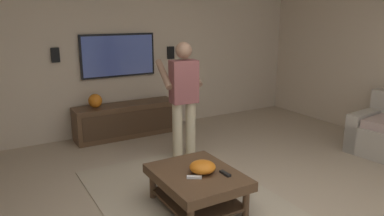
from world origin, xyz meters
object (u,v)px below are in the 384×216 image
Objects in this scene: media_console at (126,120)px; wall_speaker_left at (171,53)px; remote_black at (225,173)px; remote_white at (194,177)px; vase_round at (95,101)px; tv at (118,55)px; bowl at (203,167)px; remote_grey at (204,168)px; person_standing at (183,94)px; coffee_table at (197,182)px; wall_speaker_right at (55,55)px.

wall_speaker_left is at bearing 104.52° from media_console.
wall_speaker_left is at bearing -17.78° from remote_black.
remote_white is 2.78m from vase_round.
tv is (0.24, 0.00, 1.05)m from media_console.
remote_white is at bearing -5.74° from tv.
bowl reaches higher than remote_black.
media_console is 1.08m from tv.
remote_white is (-2.98, 0.30, -0.92)m from tv.
bowl is 0.10m from remote_grey.
person_standing is at bearing -20.99° from bowl.
vase_round is (2.65, 0.29, 0.36)m from coffee_table.
remote_white is at bearing -166.94° from wall_speaker_right.
remote_grey is at bearing -162.54° from wall_speaker_right.
vase_round is at bearing -55.64° from remote_white.
vase_round is 1.00× the size of wall_speaker_right.
tv reaches higher than remote_grey.
remote_white is 0.68× the size of wall_speaker_right.
remote_black is 0.68× the size of vase_round.
tv is at bearing -65.39° from remote_white.
remote_grey is (0.14, -0.20, 0.00)m from remote_white.
person_standing is (-1.60, -0.35, -0.40)m from tv.
tv is 5.74× the size of wall_speaker_left.
tv is at bearing -55.98° from remote_grey.
bowl is 1.83× the size of remote_grey.
vase_round is (2.68, 0.34, 0.20)m from bowl.
bowl is 1.25× the size of wall_speaker_left.
remote_black is 0.68× the size of wall_speaker_right.
person_standing is 1.42m from remote_grey.
person_standing is at bearing 158.49° from wall_speaker_left.
remote_white is (-0.07, 0.14, -0.05)m from bowl.
tv reaches higher than wall_speaker_right.
tv is 8.42× the size of remote_black.
bowl is 3.17m from wall_speaker_right.
vase_round is at bearing 98.97° from wall_speaker_left.
media_console is at bearing -104.35° from wall_speaker_right.
wall_speaker_right is (3.08, 1.01, 0.98)m from remote_black.
coffee_table is at bearing -164.70° from wall_speaker_right.
remote_white is (-0.10, 0.10, 0.12)m from coffee_table.
person_standing is at bearing -23.27° from coffee_table.
vase_round is at bearing -92.47° from media_console.
coffee_table is 2.64m from media_console.
bowl is (-2.90, 0.16, -0.87)m from tv.
wall_speaker_left is at bearing -21.27° from bowl.
media_console is 2.61m from remote_grey.
bowl is at bearing 47.05° from remote_black.
remote_black is at bearing -132.53° from bowl.
coffee_table is 0.18m from bowl.
remote_grey is (0.22, 0.11, 0.00)m from remote_black.
remote_black is 3.38m from wall_speaker_right.
coffee_table is 3.19m from wall_speaker_right.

